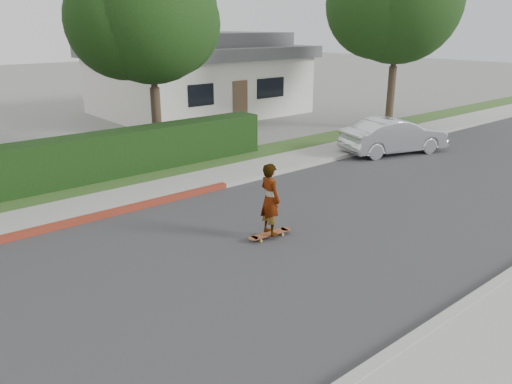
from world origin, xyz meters
TOP-DOWN VIEW (x-y plane):
  - ground at (0.00, 0.00)m, footprint 120.00×120.00m
  - road at (0.00, 0.00)m, footprint 60.00×8.00m
  - curb_near at (0.00, -4.10)m, footprint 60.00×0.20m
  - curb_far at (0.00, 4.10)m, footprint 60.00×0.20m
  - curb_red_section at (-5.00, 4.10)m, footprint 12.00×0.21m
  - sidewalk_far at (0.00, 5.00)m, footprint 60.00×1.60m
  - planting_strip at (0.00, 6.60)m, footprint 60.00×1.60m
  - hedge at (-3.00, 7.20)m, footprint 15.00×1.00m
  - tree_center at (1.49, 9.19)m, footprint 5.66×4.84m
  - tree_right at (12.49, 6.69)m, footprint 6.32×5.60m
  - house at (8.00, 16.00)m, footprint 10.60×8.60m
  - skateboard at (-0.42, 0.39)m, footprint 1.18×0.33m
  - skateboarder at (-0.42, 0.39)m, footprint 0.46×0.65m
  - car_silver at (8.53, 3.40)m, footprint 4.39×2.63m

SIDE VIEW (x-z plane):
  - ground at x=0.00m, z-range 0.00..0.00m
  - road at x=0.00m, z-range 0.00..0.01m
  - planting_strip at x=0.00m, z-range 0.00..0.10m
  - sidewalk_far at x=0.00m, z-range 0.00..0.12m
  - curb_near at x=0.00m, z-range 0.00..0.15m
  - curb_far at x=0.00m, z-range 0.00..0.15m
  - curb_red_section at x=-5.00m, z-range 0.00..0.15m
  - skateboard at x=-0.42m, z-range 0.05..0.16m
  - car_silver at x=8.53m, z-range 0.00..1.37m
  - hedge at x=-3.00m, z-range 0.00..1.50m
  - skateboarder at x=-0.42m, z-range 0.12..1.80m
  - house at x=8.00m, z-range -0.05..4.25m
  - tree_center at x=1.49m, z-range 1.18..8.62m
  - tree_right at x=12.49m, z-range 1.35..9.91m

